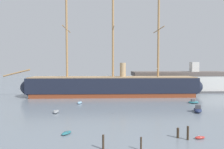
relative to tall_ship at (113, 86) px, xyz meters
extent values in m
cube|color=brown|center=(0.00, 0.00, -3.13)|extent=(59.53, 9.32, 1.55)
cube|color=black|center=(0.00, 0.00, 0.41)|extent=(62.01, 9.71, 5.53)
ellipsoid|color=black|center=(-28.49, -0.19, -0.36)|extent=(11.21, 8.44, 7.08)
ellipsoid|color=black|center=(28.50, 0.19, -0.36)|extent=(11.21, 8.44, 7.08)
cube|color=#9E7F5B|center=(0.00, 0.00, 3.34)|extent=(60.77, 8.96, 0.33)
cylinder|color=#A37A4C|center=(-17.03, -0.12, 17.56)|extent=(0.77, 0.77, 28.76)
cylinder|color=#A37A4C|center=(-17.03, -0.12, 21.01)|extent=(0.41, 14.87, 0.31)
cylinder|color=#A37A4C|center=(0.00, 0.00, 17.56)|extent=(0.77, 0.77, 28.76)
cylinder|color=#A37A4C|center=(0.00, 0.00, 21.01)|extent=(0.41, 14.87, 0.31)
cylinder|color=#A37A4C|center=(17.04, 0.12, 17.56)|extent=(0.77, 0.77, 28.76)
cylinder|color=#A37A4C|center=(17.04, 0.12, 21.01)|extent=(0.41, 14.87, 0.31)
cylinder|color=#A37A4C|center=(-35.45, -0.24, 4.97)|extent=(9.80, 0.62, 2.95)
cylinder|color=tan|center=(3.72, 0.03, 5.94)|extent=(2.21, 2.21, 5.53)
ellipsoid|color=#236670|center=(-9.45, -40.66, -3.65)|extent=(1.97, 2.27, 0.50)
cube|color=#4C4C51|center=(-9.45, -40.66, -3.47)|extent=(0.76, 0.61, 0.08)
ellipsoid|color=#B22D28|center=(12.50, -43.40, -3.70)|extent=(1.89, 1.12, 0.42)
cube|color=beige|center=(12.50, -43.40, -3.54)|extent=(0.29, 0.68, 0.06)
ellipsoid|color=gray|center=(-15.00, -25.30, -3.57)|extent=(1.26, 2.85, 0.67)
cube|color=beige|center=(-15.00, -25.30, -3.32)|extent=(1.05, 0.27, 0.10)
ellipsoid|color=#1E284C|center=(20.48, -25.51, -3.38)|extent=(3.47, 4.90, 1.06)
cube|color=#4C4C51|center=(20.36, -25.80, -2.53)|extent=(1.66, 1.75, 1.06)
ellipsoid|color=#7FB2D6|center=(-10.68, -13.80, -3.59)|extent=(1.67, 2.84, 0.63)
cube|color=beige|center=(-10.68, -13.80, -3.35)|extent=(1.02, 0.43, 0.10)
ellipsoid|color=#236670|center=(24.26, -14.59, -3.54)|extent=(3.28, 1.64, 0.74)
cube|color=#4C4C51|center=(24.04, -14.57, -2.95)|extent=(1.05, 0.95, 0.74)
ellipsoid|color=gold|center=(31.01, 2.25, -3.66)|extent=(2.21, 1.70, 0.48)
cube|color=#4C4C51|center=(31.01, 2.25, -3.48)|extent=(0.50, 0.76, 0.07)
ellipsoid|color=#7FB2D6|center=(3.18, 13.61, -3.41)|extent=(4.00, 4.46, 0.99)
cube|color=#4C4C51|center=(3.36, 13.37, -2.61)|extent=(1.71, 1.74, 0.99)
cylinder|color=#382B1E|center=(2.23, -47.39, -2.97)|extent=(0.26, 0.26, 1.88)
cylinder|color=#382B1E|center=(9.08, -42.88, -3.07)|extent=(0.40, 0.40, 1.67)
cylinder|color=#382B1E|center=(10.35, -43.78, -2.80)|extent=(0.35, 0.35, 2.21)
cylinder|color=#382B1E|center=(-3.06, -46.91, -2.86)|extent=(0.31, 0.31, 2.09)
cube|color=#565659|center=(30.14, 13.95, -3.50)|extent=(44.88, 15.86, 0.80)
cube|color=silver|center=(30.14, 13.95, 0.03)|extent=(40.80, 13.22, 6.27)
cube|color=#5B514C|center=(30.14, 13.95, 4.01)|extent=(41.62, 13.48, 1.67)
cube|color=silver|center=(37.05, 13.95, 6.97)|extent=(3.20, 3.20, 4.26)
ellipsoid|color=silver|center=(7.76, -33.86, 7.28)|extent=(0.32, 0.28, 0.11)
sphere|color=silver|center=(7.92, -33.98, 7.29)|extent=(0.09, 0.09, 0.09)
cube|color=#ADA89E|center=(7.96, -33.60, 7.30)|extent=(0.42, 0.51, 0.12)
cube|color=#ADA89E|center=(7.57, -34.13, 7.30)|extent=(0.42, 0.51, 0.12)
camera|label=1|loc=(-2.68, -74.61, 8.12)|focal=32.06mm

